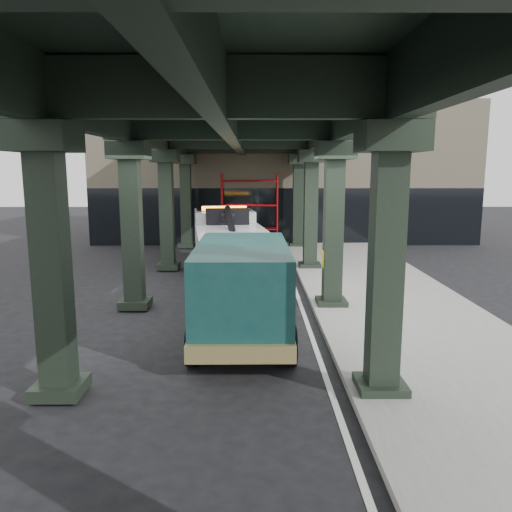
{
  "coord_description": "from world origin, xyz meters",
  "views": [
    {
      "loc": [
        0.23,
        -12.79,
        4.19
      ],
      "look_at": [
        0.29,
        1.64,
        1.7
      ],
      "focal_mm": 35.0,
      "sensor_mm": 36.0,
      "label": 1
    }
  ],
  "objects": [
    {
      "name": "ground",
      "position": [
        0.0,
        0.0,
        0.0
      ],
      "size": [
        90.0,
        90.0,
        0.0
      ],
      "primitive_type": "plane",
      "color": "black",
      "rests_on": "ground"
    },
    {
      "name": "building",
      "position": [
        2.0,
        20.0,
        4.0
      ],
      "size": [
        22.0,
        10.0,
        8.0
      ],
      "primitive_type": "cube",
      "color": "#C6B793",
      "rests_on": "ground"
    },
    {
      "name": "lane_stripe",
      "position": [
        1.7,
        2.0,
        0.01
      ],
      "size": [
        0.12,
        38.0,
        0.01
      ],
      "primitive_type": "cube",
      "color": "silver",
      "rests_on": "ground"
    },
    {
      "name": "scaffolding",
      "position": [
        0.0,
        14.64,
        2.11
      ],
      "size": [
        3.08,
        0.88,
        4.0
      ],
      "color": "#AF0E13",
      "rests_on": "ground"
    },
    {
      "name": "tow_truck",
      "position": [
        -0.76,
        6.18,
        1.39
      ],
      "size": [
        3.5,
        8.91,
        2.85
      ],
      "rotation": [
        0.0,
        0.0,
        0.14
      ],
      "color": "black",
      "rests_on": "ground"
    },
    {
      "name": "viaduct",
      "position": [
        -0.4,
        2.0,
        5.46
      ],
      "size": [
        7.4,
        32.0,
        6.4
      ],
      "color": "black",
      "rests_on": "ground"
    },
    {
      "name": "towed_van",
      "position": [
        -0.06,
        -0.58,
        1.3
      ],
      "size": [
        2.45,
        5.99,
        2.42
      ],
      "rotation": [
        0.0,
        0.0,
        0.01
      ],
      "color": "#113C3B",
      "rests_on": "ground"
    },
    {
      "name": "sidewalk",
      "position": [
        4.5,
        2.0,
        0.07
      ],
      "size": [
        5.0,
        40.0,
        0.15
      ],
      "primitive_type": "cube",
      "color": "gray",
      "rests_on": "ground"
    }
  ]
}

